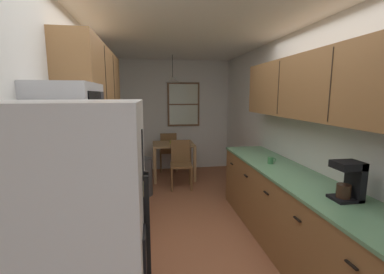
{
  "coord_description": "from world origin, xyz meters",
  "views": [
    {
      "loc": [
        -0.53,
        -2.48,
        1.76
      ],
      "look_at": [
        0.1,
        1.49,
        1.1
      ],
      "focal_mm": 24.3,
      "sensor_mm": 36.0,
      "label": 1
    }
  ],
  "objects_px": {
    "trash_bin": "(143,177)",
    "coffee_maker": "(350,180)",
    "microwave_over_range": "(69,106)",
    "mug_by_coffeemaker": "(271,160)",
    "stove_range": "(96,259)",
    "table_serving_bowl": "(174,142)",
    "dining_chair_near": "(181,162)",
    "storage_canister": "(102,177)",
    "refrigerator": "(74,272)",
    "dining_table": "(173,150)",
    "dining_chair_far": "(168,150)"
  },
  "relations": [
    {
      "from": "microwave_over_range",
      "to": "dining_chair_near",
      "type": "relative_size",
      "value": 0.7
    },
    {
      "from": "dining_chair_near",
      "to": "trash_bin",
      "type": "bearing_deg",
      "value": -156.56
    },
    {
      "from": "dining_table",
      "to": "dining_chair_near",
      "type": "xyz_separation_m",
      "value": [
        0.09,
        -0.57,
        -0.12
      ]
    },
    {
      "from": "refrigerator",
      "to": "trash_bin",
      "type": "xyz_separation_m",
      "value": [
        0.24,
        3.2,
        -0.53
      ]
    },
    {
      "from": "stove_range",
      "to": "coffee_maker",
      "type": "distance_m",
      "value": 2.15
    },
    {
      "from": "stove_range",
      "to": "trash_bin",
      "type": "xyz_separation_m",
      "value": [
        0.29,
        2.51,
        -0.14
      ]
    },
    {
      "from": "mug_by_coffeemaker",
      "to": "dining_chair_near",
      "type": "bearing_deg",
      "value": 117.39
    },
    {
      "from": "microwave_over_range",
      "to": "mug_by_coffeemaker",
      "type": "distance_m",
      "value": 2.4
    },
    {
      "from": "dining_table",
      "to": "table_serving_bowl",
      "type": "distance_m",
      "value": 0.16
    },
    {
      "from": "stove_range",
      "to": "mug_by_coffeemaker",
      "type": "relative_size",
      "value": 10.24
    },
    {
      "from": "dining_chair_far",
      "to": "table_serving_bowl",
      "type": "bearing_deg",
      "value": -82.49
    },
    {
      "from": "refrigerator",
      "to": "dining_chair_far",
      "type": "height_order",
      "value": "refrigerator"
    },
    {
      "from": "table_serving_bowl",
      "to": "trash_bin",
      "type": "bearing_deg",
      "value": -125.73
    },
    {
      "from": "trash_bin",
      "to": "dining_table",
      "type": "bearing_deg",
      "value": 54.64
    },
    {
      "from": "trash_bin",
      "to": "coffee_maker",
      "type": "xyz_separation_m",
      "value": [
        1.76,
        -2.67,
        0.74
      ]
    },
    {
      "from": "coffee_maker",
      "to": "trash_bin",
      "type": "bearing_deg",
      "value": 123.42
    },
    {
      "from": "microwave_over_range",
      "to": "mug_by_coffeemaker",
      "type": "relative_size",
      "value": 5.87
    },
    {
      "from": "trash_bin",
      "to": "storage_canister",
      "type": "bearing_deg",
      "value": -98.41
    },
    {
      "from": "coffee_maker",
      "to": "stove_range",
      "type": "bearing_deg",
      "value": 175.44
    },
    {
      "from": "mug_by_coffeemaker",
      "to": "storage_canister",
      "type": "bearing_deg",
      "value": -164.64
    },
    {
      "from": "microwave_over_range",
      "to": "coffee_maker",
      "type": "distance_m",
      "value": 2.26
    },
    {
      "from": "refrigerator",
      "to": "mug_by_coffeemaker",
      "type": "height_order",
      "value": "refrigerator"
    },
    {
      "from": "dining_chair_far",
      "to": "storage_canister",
      "type": "bearing_deg",
      "value": -103.74
    },
    {
      "from": "dining_chair_near",
      "to": "table_serving_bowl",
      "type": "xyz_separation_m",
      "value": [
        -0.09,
        0.56,
        0.28
      ]
    },
    {
      "from": "stove_range",
      "to": "dining_chair_near",
      "type": "bearing_deg",
      "value": 70.33
    },
    {
      "from": "stove_range",
      "to": "refrigerator",
      "type": "bearing_deg",
      "value": -85.58
    },
    {
      "from": "microwave_over_range",
      "to": "storage_canister",
      "type": "distance_m",
      "value": 0.84
    },
    {
      "from": "microwave_over_range",
      "to": "dining_chair_near",
      "type": "distance_m",
      "value": 3.25
    },
    {
      "from": "coffee_maker",
      "to": "table_serving_bowl",
      "type": "distance_m",
      "value": 3.73
    },
    {
      "from": "stove_range",
      "to": "dining_chair_far",
      "type": "relative_size",
      "value": 1.22
    },
    {
      "from": "dining_chair_near",
      "to": "mug_by_coffeemaker",
      "type": "xyz_separation_m",
      "value": [
        0.93,
        -1.8,
        0.44
      ]
    },
    {
      "from": "stove_range",
      "to": "microwave_over_range",
      "type": "bearing_deg",
      "value": 179.97
    },
    {
      "from": "microwave_over_range",
      "to": "table_serving_bowl",
      "type": "distance_m",
      "value": 3.64
    },
    {
      "from": "dining_table",
      "to": "storage_canister",
      "type": "height_order",
      "value": "storage_canister"
    },
    {
      "from": "stove_range",
      "to": "dining_chair_near",
      "type": "relative_size",
      "value": 1.22
    },
    {
      "from": "microwave_over_range",
      "to": "dining_chair_near",
      "type": "xyz_separation_m",
      "value": [
        1.12,
        2.82,
        -1.18
      ]
    },
    {
      "from": "trash_bin",
      "to": "table_serving_bowl",
      "type": "distance_m",
      "value": 1.16
    },
    {
      "from": "microwave_over_range",
      "to": "storage_canister",
      "type": "bearing_deg",
      "value": 77.28
    },
    {
      "from": "trash_bin",
      "to": "table_serving_bowl",
      "type": "xyz_separation_m",
      "value": [
        0.62,
        0.87,
        0.45
      ]
    },
    {
      "from": "dining_chair_far",
      "to": "storage_canister",
      "type": "distance_m",
      "value": 3.61
    },
    {
      "from": "dining_chair_near",
      "to": "table_serving_bowl",
      "type": "relative_size",
      "value": 5.4
    },
    {
      "from": "microwave_over_range",
      "to": "mug_by_coffeemaker",
      "type": "bearing_deg",
      "value": 26.25
    },
    {
      "from": "microwave_over_range",
      "to": "dining_table",
      "type": "xyz_separation_m",
      "value": [
        1.03,
        3.38,
        -1.06
      ]
    },
    {
      "from": "microwave_over_range",
      "to": "table_serving_bowl",
      "type": "relative_size",
      "value": 3.79
    },
    {
      "from": "refrigerator",
      "to": "trash_bin",
      "type": "height_order",
      "value": "refrigerator"
    },
    {
      "from": "microwave_over_range",
      "to": "coffee_maker",
      "type": "relative_size",
      "value": 1.94
    },
    {
      "from": "refrigerator",
      "to": "trash_bin",
      "type": "relative_size",
      "value": 2.59
    },
    {
      "from": "refrigerator",
      "to": "coffee_maker",
      "type": "distance_m",
      "value": 2.08
    },
    {
      "from": "stove_range",
      "to": "mug_by_coffeemaker",
      "type": "height_order",
      "value": "stove_range"
    },
    {
      "from": "microwave_over_range",
      "to": "storage_canister",
      "type": "relative_size",
      "value": 3.42
    }
  ]
}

